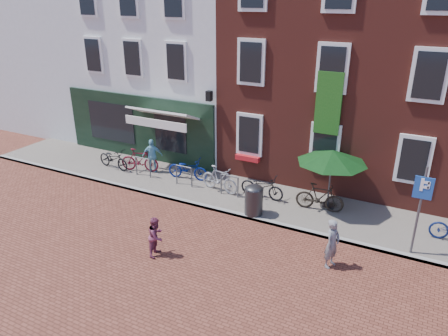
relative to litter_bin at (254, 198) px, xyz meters
The scene contains 17 objects.
ground 2.02m from the litter_bin, behind, with size 80.00×80.00×0.00m, color brown.
sidewalk 1.62m from the litter_bin, 126.15° to the left, with size 24.00×3.00×0.10m, color slate.
building_stucco 10.33m from the litter_bin, 135.75° to the left, with size 8.00×8.00×9.00m, color silver.
building_brick_mid 7.97m from the litter_bin, 88.95° to the left, with size 6.00×8.00×10.00m, color maroon.
filler_left 16.31m from the litter_bin, 155.01° to the left, with size 7.00×8.00×9.00m, color silver.
litter_bin is the anchor object (origin of this frame).
parking_sign 5.18m from the litter_bin, ahead, with size 0.50×0.08×2.72m.
parasol 3.06m from the litter_bin, 37.87° to the left, with size 2.41×2.41×2.25m.
woman 3.48m from the litter_bin, 28.07° to the right, with size 0.53×0.35×1.46m, color slate.
boy 3.77m from the litter_bin, 115.45° to the right, with size 0.59×0.46×1.22m, color #7C344D.
cafe_person 5.51m from the litter_bin, 164.37° to the left, with size 0.85×0.35×1.44m, color #76BCCF.
bicycle_0 7.11m from the litter_bin, behind, with size 0.60×1.71×0.90m, color black.
bicycle_1 5.98m from the litter_bin, 167.55° to the left, with size 0.47×1.66×1.00m, color maroon.
bicycle_2 3.89m from the litter_bin, 157.05° to the left, with size 0.60×1.71×0.90m, color navy.
bicycle_3 2.18m from the litter_bin, 150.24° to the left, with size 0.47×1.66×1.00m, color gray.
bicycle_4 1.34m from the litter_bin, 100.09° to the left, with size 0.60×1.71×0.90m, color black.
bicycle_5 2.33m from the litter_bin, 33.93° to the left, with size 0.47×1.66×1.00m, color black.
Camera 1 is at (6.80, -11.53, 7.11)m, focal length 33.61 mm.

